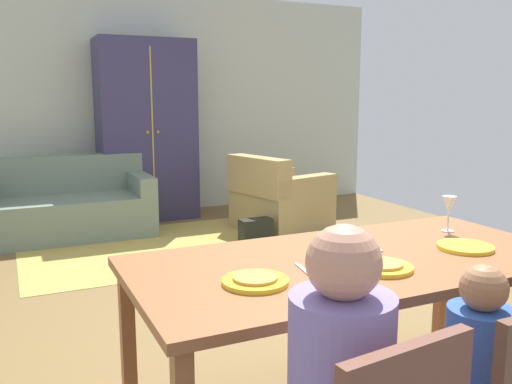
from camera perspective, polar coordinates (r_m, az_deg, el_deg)
name	(u,v)px	position (r m, az deg, el deg)	size (l,w,h in m)	color
ground_plane	(236,295)	(4.11, -2.16, -10.75)	(6.60, 6.29, 0.02)	brown
back_wall	(134,104)	(6.91, -12.68, 8.96)	(6.60, 0.10, 2.70)	beige
dining_table	(355,272)	(2.42, 10.35, -8.30)	(1.94, 0.94, 0.76)	#925731
plate_near_man	(255,281)	(2.05, -0.08, -9.37)	(0.25, 0.25, 0.02)	yellow
pizza_near_man	(255,278)	(2.04, -0.08, -8.97)	(0.17, 0.17, 0.01)	gold
plate_near_child	(382,267)	(2.26, 13.06, -7.70)	(0.25, 0.25, 0.02)	yellow
pizza_near_child	(382,264)	(2.26, 13.07, -7.34)	(0.17, 0.17, 0.01)	gold
plate_near_woman	(465,247)	(2.67, 21.12, -5.41)	(0.25, 0.25, 0.02)	yellow
wine_glass	(449,206)	(2.95, 19.61, -1.43)	(0.07, 0.07, 0.19)	silver
fork	(303,269)	(2.21, 4.92, -8.06)	(0.02, 0.15, 0.01)	silver
knife	(374,246)	(2.58, 12.31, -5.61)	(0.01, 0.17, 0.01)	silver
area_rug	(162,247)	(5.39, -9.85, -5.69)	(2.60, 1.80, 0.01)	tan
couch	(65,207)	(6.01, -19.40, -1.54)	(1.74, 0.86, 0.82)	slate
armchair	(278,201)	(5.97, 2.35, -0.90)	(1.04, 1.03, 0.82)	tan
armoire	(147,131)	(6.55, -11.42, 6.33)	(1.10, 0.59, 2.10)	#343057
handbag	(256,232)	(5.37, -0.01, -4.20)	(0.32, 0.16, 0.26)	black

